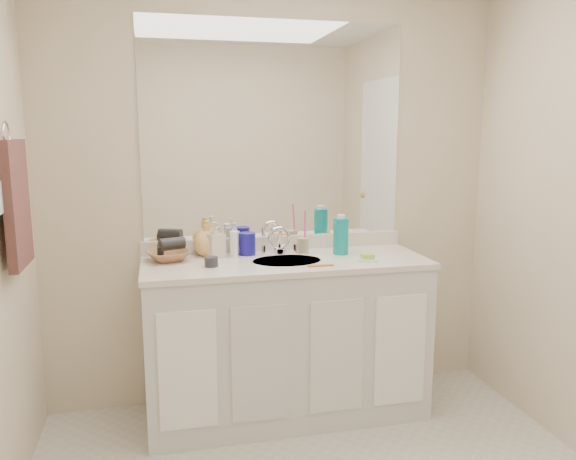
% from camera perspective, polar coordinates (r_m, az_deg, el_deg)
% --- Properties ---
extents(wall_back, '(2.60, 0.02, 2.40)m').
position_cam_1_polar(wall_back, '(3.22, -1.34, 3.62)').
color(wall_back, beige).
rests_on(wall_back, floor).
extents(vanity_cabinet, '(1.50, 0.55, 0.85)m').
position_cam_1_polar(vanity_cabinet, '(3.15, -0.21, -11.12)').
color(vanity_cabinet, silver).
rests_on(vanity_cabinet, floor).
extents(countertop, '(1.52, 0.57, 0.03)m').
position_cam_1_polar(countertop, '(3.02, -0.22, -3.30)').
color(countertop, white).
rests_on(countertop, vanity_cabinet).
extents(backsplash, '(1.52, 0.03, 0.08)m').
position_cam_1_polar(backsplash, '(3.25, -1.26, -1.32)').
color(backsplash, silver).
rests_on(backsplash, countertop).
extents(sink_basin, '(0.37, 0.37, 0.02)m').
position_cam_1_polar(sink_basin, '(3.00, -0.13, -3.33)').
color(sink_basin, beige).
rests_on(sink_basin, countertop).
extents(faucet, '(0.02, 0.02, 0.11)m').
position_cam_1_polar(faucet, '(3.15, -0.88, -1.41)').
color(faucet, silver).
rests_on(faucet, countertop).
extents(mirror, '(1.48, 0.01, 1.20)m').
position_cam_1_polar(mirror, '(3.20, -1.34, 10.03)').
color(mirror, white).
rests_on(mirror, wall_back).
extents(blue_mug, '(0.12, 0.12, 0.12)m').
position_cam_1_polar(blue_mug, '(3.12, -4.15, -1.41)').
color(blue_mug, '#19148E').
rests_on(blue_mug, countertop).
extents(tan_cup, '(0.08, 0.08, 0.09)m').
position_cam_1_polar(tan_cup, '(3.16, 1.55, -1.59)').
color(tan_cup, tan).
rests_on(tan_cup, countertop).
extents(toothbrush, '(0.02, 0.04, 0.19)m').
position_cam_1_polar(toothbrush, '(3.14, 1.73, 0.32)').
color(toothbrush, '#FF439B').
rests_on(toothbrush, tan_cup).
extents(mouthwash_bottle, '(0.10, 0.10, 0.20)m').
position_cam_1_polar(mouthwash_bottle, '(3.15, 5.39, -0.62)').
color(mouthwash_bottle, '#0C908E').
rests_on(mouthwash_bottle, countertop).
extents(soap_dish, '(0.13, 0.11, 0.01)m').
position_cam_1_polar(soap_dish, '(3.01, 8.05, -2.99)').
color(soap_dish, white).
rests_on(soap_dish, countertop).
extents(green_soap, '(0.07, 0.05, 0.02)m').
position_cam_1_polar(green_soap, '(3.01, 8.06, -2.65)').
color(green_soap, '#A7D533').
rests_on(green_soap, soap_dish).
extents(orange_comb, '(0.14, 0.03, 0.01)m').
position_cam_1_polar(orange_comb, '(2.87, 3.33, -3.63)').
color(orange_comb, '#D94E16').
rests_on(orange_comb, countertop).
extents(dark_jar, '(0.08, 0.08, 0.05)m').
position_cam_1_polar(dark_jar, '(2.89, -7.81, -3.21)').
color(dark_jar, '#28272C').
rests_on(dark_jar, countertop).
extents(extra_white_bottle, '(0.05, 0.05, 0.14)m').
position_cam_1_polar(extra_white_bottle, '(3.08, -5.51, -1.44)').
color(extra_white_bottle, white).
rests_on(extra_white_bottle, countertop).
extents(soap_bottle_white, '(0.08, 0.08, 0.18)m').
position_cam_1_polar(soap_bottle_white, '(3.14, -5.43, -0.87)').
color(soap_bottle_white, silver).
rests_on(soap_bottle_white, countertop).
extents(soap_bottle_cream, '(0.11, 0.12, 0.19)m').
position_cam_1_polar(soap_bottle_cream, '(3.08, -7.42, -0.97)').
color(soap_bottle_cream, beige).
rests_on(soap_bottle_cream, countertop).
extents(soap_bottle_yellow, '(0.20, 0.20, 0.19)m').
position_cam_1_polar(soap_bottle_yellow, '(3.12, -8.21, -0.83)').
color(soap_bottle_yellow, '#FCBF62').
rests_on(soap_bottle_yellow, countertop).
extents(wicker_basket, '(0.27, 0.27, 0.06)m').
position_cam_1_polar(wicker_basket, '(3.05, -12.05, -2.55)').
color(wicker_basket, '#8D5D38').
rests_on(wicker_basket, countertop).
extents(hair_dryer, '(0.15, 0.11, 0.07)m').
position_cam_1_polar(hair_dryer, '(3.04, -11.72, -1.39)').
color(hair_dryer, black).
rests_on(hair_dryer, wicker_basket).
extents(towel_ring, '(0.01, 0.11, 0.11)m').
position_cam_1_polar(towel_ring, '(2.67, -26.73, 8.74)').
color(towel_ring, silver).
rests_on(towel_ring, wall_left).
extents(hand_towel, '(0.04, 0.32, 0.55)m').
position_cam_1_polar(hand_towel, '(2.69, -25.81, 2.38)').
color(hand_towel, '#3B211F').
rests_on(hand_towel, towel_ring).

